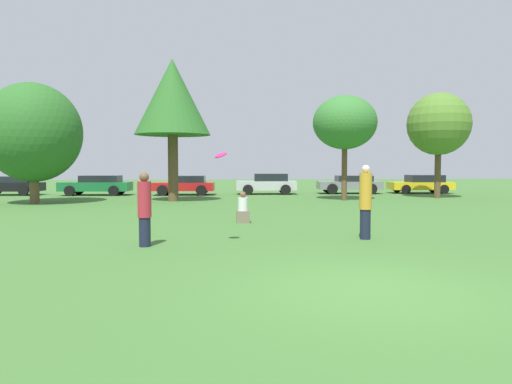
# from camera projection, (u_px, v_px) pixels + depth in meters

# --- Properties ---
(ground_plane) EXTENTS (120.00, 120.00, 0.00)m
(ground_plane) POSITION_uv_depth(u_px,v_px,m) (371.00, 289.00, 7.11)
(ground_plane) COLOR #3D6B2D
(person_thrower) EXTENTS (0.31, 0.31, 1.72)m
(person_thrower) POSITION_uv_depth(u_px,v_px,m) (145.00, 209.00, 10.84)
(person_thrower) COLOR #191E33
(person_thrower) RESTS_ON ground
(person_catcher) EXTENTS (0.31, 0.31, 1.89)m
(person_catcher) POSITION_uv_depth(u_px,v_px,m) (365.00, 201.00, 11.94)
(person_catcher) COLOR #191E33
(person_catcher) RESTS_ON ground
(frisbee) EXTENTS (0.31, 0.29, 0.19)m
(frisbee) POSITION_uv_depth(u_px,v_px,m) (221.00, 155.00, 10.97)
(frisbee) COLOR #F21E72
(bystander_sitting) EXTENTS (0.42, 0.35, 1.03)m
(bystander_sitting) POSITION_uv_depth(u_px,v_px,m) (243.00, 210.00, 15.46)
(bystander_sitting) COLOR #726651
(bystander_sitting) RESTS_ON ground
(tree_0) EXTENTS (4.70, 4.70, 5.97)m
(tree_0) POSITION_uv_depth(u_px,v_px,m) (33.00, 133.00, 23.29)
(tree_0) COLOR brown
(tree_0) RESTS_ON ground
(tree_1) EXTENTS (3.99, 3.99, 7.50)m
(tree_1) POSITION_uv_depth(u_px,v_px,m) (172.00, 98.00, 24.81)
(tree_1) COLOR brown
(tree_1) RESTS_ON ground
(tree_2) EXTENTS (3.45, 3.45, 5.68)m
(tree_2) POSITION_uv_depth(u_px,v_px,m) (345.00, 123.00, 25.46)
(tree_2) COLOR brown
(tree_2) RESTS_ON ground
(tree_3) EXTENTS (3.61, 3.61, 6.11)m
(tree_3) POSITION_uv_depth(u_px,v_px,m) (439.00, 124.00, 27.34)
(tree_3) COLOR brown
(tree_3) RESTS_ON ground
(parked_car_black) EXTENTS (4.06, 1.99, 1.21)m
(parked_car_black) POSITION_uv_depth(u_px,v_px,m) (11.00, 185.00, 30.31)
(parked_car_black) COLOR black
(parked_car_black) RESTS_ON ground
(parked_car_green) EXTENTS (4.48, 2.11, 1.27)m
(parked_car_green) POSITION_uv_depth(u_px,v_px,m) (97.00, 185.00, 30.26)
(parked_car_green) COLOR #196633
(parked_car_green) RESTS_ON ground
(parked_car_red) EXTENTS (4.03, 2.22, 1.25)m
(parked_car_red) POSITION_uv_depth(u_px,v_px,m) (185.00, 185.00, 30.51)
(parked_car_red) COLOR red
(parked_car_red) RESTS_ON ground
(parked_car_silver) EXTENTS (4.04, 2.10, 1.37)m
(parked_car_silver) POSITION_uv_depth(u_px,v_px,m) (267.00, 183.00, 31.34)
(parked_car_silver) COLOR #B2B2B7
(parked_car_silver) RESTS_ON ground
(parked_car_grey) EXTENTS (4.33, 2.11, 1.23)m
(parked_car_grey) POSITION_uv_depth(u_px,v_px,m) (350.00, 184.00, 32.06)
(parked_car_grey) COLOR slate
(parked_car_grey) RESTS_ON ground
(parked_car_yellow) EXTENTS (4.28, 2.19, 1.26)m
(parked_car_yellow) POSITION_uv_depth(u_px,v_px,m) (421.00, 184.00, 32.55)
(parked_car_yellow) COLOR gold
(parked_car_yellow) RESTS_ON ground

